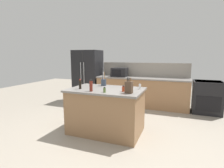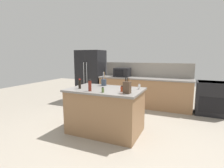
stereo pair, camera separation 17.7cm
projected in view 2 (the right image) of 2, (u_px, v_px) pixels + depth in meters
name	position (u px, v px, depth m)	size (l,w,h in m)	color
ground_plane	(106.00, 131.00, 3.81)	(14.00, 14.00, 0.00)	gray
back_counter_run	(144.00, 92.00, 5.60)	(2.94, 0.66, 0.94)	#936B47
wall_backsplash	(147.00, 70.00, 5.78)	(2.90, 0.03, 0.46)	gray
kitchen_island	(105.00, 110.00, 3.73)	(1.54, 1.00, 0.94)	#936B47
refrigerator	(91.00, 76.00, 6.36)	(0.93, 0.75, 1.82)	black
range_oven	(211.00, 98.00, 4.85)	(0.76, 0.65, 0.92)	black
microwave	(122.00, 72.00, 5.80)	(0.50, 0.39, 0.29)	black
knife_block	(127.00, 87.00, 3.19)	(0.14, 0.11, 0.29)	#4C3828
utensil_crock	(104.00, 82.00, 4.04)	(0.12, 0.12, 0.32)	#333D4C
spice_jar_paprika	(122.00, 89.00, 3.35)	(0.05, 0.05, 0.12)	#B73D1E
vinegar_bottle	(90.00, 86.00, 3.40)	(0.06, 0.06, 0.23)	maroon
salt_shaker	(139.00, 87.00, 3.58)	(0.05, 0.05, 0.11)	silver
spice_jar_oregano	(103.00, 90.00, 3.28)	(0.05, 0.05, 0.10)	#567038
soy_sauce_bottle	(80.00, 84.00, 3.66)	(0.05, 0.05, 0.21)	black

